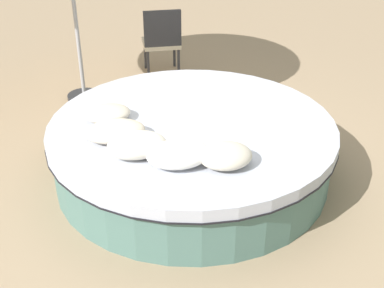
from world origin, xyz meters
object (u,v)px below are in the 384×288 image
Objects in this scene: round_bed at (192,148)px; throw_pillow_2 at (137,145)px; throw_pillow_1 at (115,131)px; throw_pillow_4 at (225,156)px; throw_pillow_0 at (108,113)px; throw_pillow_3 at (179,154)px; patio_chair at (162,38)px.

round_bed is 5.46× the size of throw_pillow_2.
throw_pillow_1 is 1.21× the size of throw_pillow_4.
throw_pillow_2 is 0.75m from throw_pillow_4.
throw_pillow_0 reaches higher than round_bed.
round_bed is at bearing -18.71° from throw_pillow_0.
throw_pillow_1 is 1.07× the size of throw_pillow_2.
throw_pillow_0 is at bearing 116.90° from throw_pillow_3.
throw_pillow_4 is 0.46× the size of patio_chair.
throw_pillow_0 is 0.80× the size of throw_pillow_1.
patio_chair is (1.02, 2.42, -0.10)m from throw_pillow_0.
throw_pillow_3 is 1.20× the size of throw_pillow_4.
round_bed is 0.84m from throw_pillow_1.
throw_pillow_4 is at bearing -88.63° from patio_chair.
throw_pillow_1 is 1.06m from throw_pillow_4.
patio_chair is at bearing 84.74° from round_bed.
throw_pillow_0 is at bearing 161.29° from round_bed.
throw_pillow_1 is 0.72m from throw_pillow_3.
round_bed is at bearing 38.49° from throw_pillow_2.
throw_pillow_0 is 1.06m from throw_pillow_3.
throw_pillow_0 is at bearing -108.68° from patio_chair.
throw_pillow_3 is (0.46, -0.56, 0.02)m from throw_pillow_1.
throw_pillow_1 is at bearing 129.43° from throw_pillow_3.
round_bed is 6.39× the size of throw_pillow_0.
throw_pillow_1 reaches higher than throw_pillow_0.
throw_pillow_0 is at bearing 102.69° from throw_pillow_2.
throw_pillow_2 is at bearing 155.21° from throw_pillow_4.
patio_chair is at bearing 74.94° from throw_pillow_2.
patio_chair is (0.54, 3.37, -0.12)m from throw_pillow_3.
throw_pillow_4 is (0.37, -0.11, -0.01)m from throw_pillow_3.
throw_pillow_4 is at bearing -84.30° from round_bed.
throw_pillow_4 is at bearing -51.19° from throw_pillow_0.
throw_pillow_4 reaches higher than round_bed.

